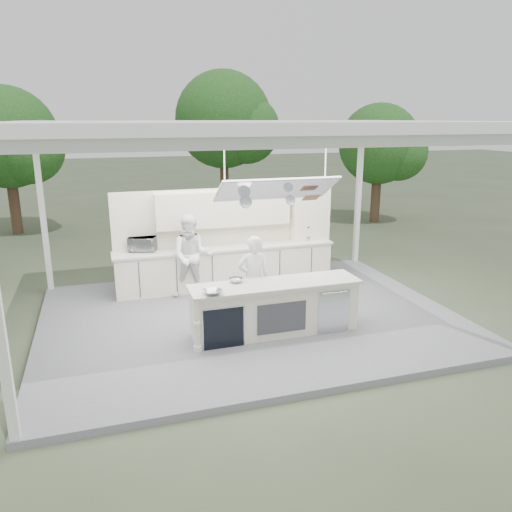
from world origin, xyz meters
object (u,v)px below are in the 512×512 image
object	(u,v)px
back_counter	(226,266)
demo_island	(274,308)
head_chef	(254,279)
sous_chef	(192,256)

from	to	relation	value
back_counter	demo_island	bearing A→B (deg)	-86.37
head_chef	sous_chef	size ratio (longest dim) A/B	0.93
demo_island	head_chef	bearing A→B (deg)	107.15
head_chef	sous_chef	xyz separation A→B (m)	(-0.86, 1.72, 0.07)
back_counter	sous_chef	distance (m)	1.08
demo_island	head_chef	distance (m)	0.75
back_counter	head_chef	size ratio (longest dim) A/B	3.00
demo_island	sous_chef	bearing A→B (deg)	114.10
head_chef	sous_chef	distance (m)	1.93
back_counter	sous_chef	world-z (taller)	sous_chef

